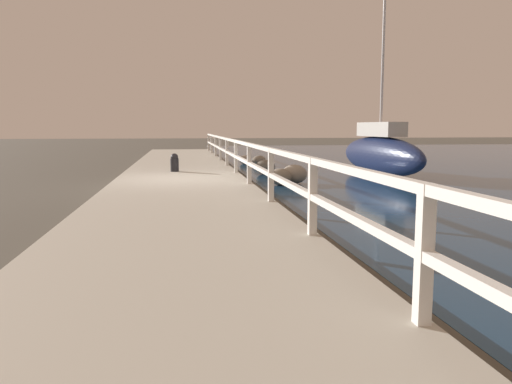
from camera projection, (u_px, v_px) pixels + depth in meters
ground_plane at (181, 188)px, 13.38m from camera, size 120.00×120.00×0.00m
dock_walkway at (181, 183)px, 13.37m from camera, size 3.49×36.00×0.24m
railing at (242, 153)px, 13.51m from camera, size 0.10×32.50×0.99m
boulder_near_dock at (259, 161)px, 20.99m from camera, size 0.57×0.52×0.43m
boulder_far_strip at (280, 177)px, 13.88m from camera, size 0.63×0.57×0.47m
boulder_upstream at (245, 160)px, 21.88m from camera, size 0.52×0.47×0.39m
boulder_mid_strip at (294, 174)px, 14.25m from camera, size 0.73×0.66×0.55m
boulder_water_edge at (265, 167)px, 17.15m from camera, size 0.67×0.61×0.51m
mooring_bollard at (174, 163)px, 15.44m from camera, size 0.26×0.26×0.56m
sailboat_navy at (380, 152)px, 16.77m from camera, size 1.13×5.96×7.83m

